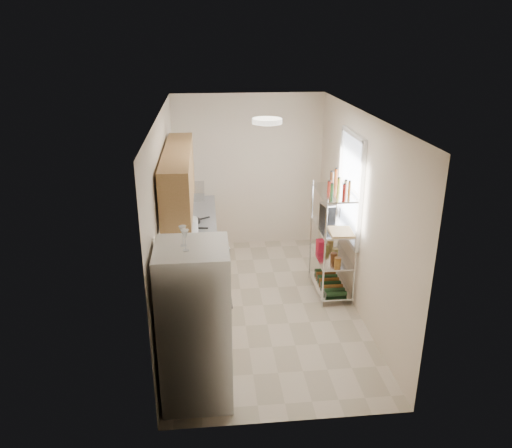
{
  "coord_description": "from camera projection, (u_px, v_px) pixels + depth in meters",
  "views": [
    {
      "loc": [
        -0.7,
        -5.95,
        3.52
      ],
      "look_at": [
        -0.07,
        0.25,
        1.1
      ],
      "focal_mm": 35.0,
      "sensor_mm": 36.0,
      "label": 1
    }
  ],
  "objects": [
    {
      "name": "window",
      "position": [
        351.0,
        187.0,
        6.74
      ],
      "size": [
        0.06,
        1.0,
        1.46
      ],
      "primitive_type": "cube",
      "color": "white",
      "rests_on": "room"
    },
    {
      "name": "rice_cooker",
      "position": [
        188.0,
        226.0,
        6.85
      ],
      "size": [
        0.28,
        0.28,
        0.22
      ],
      "primitive_type": "cylinder",
      "color": "silver",
      "rests_on": "counter_run"
    },
    {
      "name": "frying_pan_small",
      "position": [
        192.0,
        221.0,
        7.29
      ],
      "size": [
        0.33,
        0.33,
        0.05
      ],
      "primitive_type": "cylinder",
      "rotation": [
        0.0,
        0.0,
        0.52
      ],
      "color": "black",
      "rests_on": "counter_run"
    },
    {
      "name": "wine_glass_a",
      "position": [
        183.0,
        236.0,
        4.56
      ],
      "size": [
        0.07,
        0.07,
        0.19
      ],
      "primitive_type": null,
      "color": "silver",
      "rests_on": "refrigerator"
    },
    {
      "name": "upper_cabinets",
      "position": [
        179.0,
        178.0,
        6.2
      ],
      "size": [
        0.33,
        2.2,
        0.72
      ],
      "primitive_type": "cube",
      "color": "#AB7548",
      "rests_on": "room"
    },
    {
      "name": "storage_bag",
      "position": [
        321.0,
        246.0,
        7.14
      ],
      "size": [
        0.11,
        0.15,
        0.17
      ],
      "primitive_type": "cube",
      "rotation": [
        0.0,
        0.0,
        0.06
      ],
      "color": "#B6162D",
      "rests_on": "bakers_rack"
    },
    {
      "name": "range_hood",
      "position": [
        187.0,
        191.0,
        7.1
      ],
      "size": [
        0.5,
        0.6,
        0.12
      ],
      "primitive_type": "cube",
      "color": "#B7BABC",
      "rests_on": "room"
    },
    {
      "name": "refrigerator",
      "position": [
        195.0,
        325.0,
        4.88
      ],
      "size": [
        0.69,
        0.69,
        1.67
      ],
      "primitive_type": "cube",
      "color": "silver",
      "rests_on": "ground"
    },
    {
      "name": "cutting_board",
      "position": [
        341.0,
        232.0,
        6.64
      ],
      "size": [
        0.33,
        0.41,
        0.03
      ],
      "primitive_type": "cube",
      "rotation": [
        0.0,
        0.0,
        -0.06
      ],
      "color": "tan",
      "rests_on": "bakers_rack"
    },
    {
      "name": "wine_glass_b",
      "position": [
        185.0,
        240.0,
        4.46
      ],
      "size": [
        0.07,
        0.07,
        0.2
      ],
      "primitive_type": null,
      "color": "silver",
      "rests_on": "refrigerator"
    },
    {
      "name": "room",
      "position": [
        263.0,
        217.0,
        6.39
      ],
      "size": [
        2.52,
        4.42,
        2.62
      ],
      "color": "beige",
      "rests_on": "ground"
    },
    {
      "name": "ceiling_dome",
      "position": [
        267.0,
        121.0,
        5.65
      ],
      "size": [
        0.34,
        0.34,
        0.05
      ],
      "primitive_type": "cylinder",
      "color": "white",
      "rests_on": "room"
    },
    {
      "name": "counter_run",
      "position": [
        195.0,
        264.0,
        7.02
      ],
      "size": [
        0.63,
        3.51,
        0.9
      ],
      "color": "#AB7548",
      "rests_on": "ground"
    },
    {
      "name": "bakers_rack",
      "position": [
        334.0,
        220.0,
        6.83
      ],
      "size": [
        0.45,
        0.9,
        1.73
      ],
      "color": "silver",
      "rests_on": "ground"
    },
    {
      "name": "espresso_machine",
      "position": [
        327.0,
        212.0,
        7.0
      ],
      "size": [
        0.19,
        0.25,
        0.26
      ],
      "primitive_type": "cube",
      "rotation": [
        0.0,
        0.0,
        0.19
      ],
      "color": "black",
      "rests_on": "bakers_rack"
    },
    {
      "name": "frying_pan_large",
      "position": [
        189.0,
        228.0,
        7.04
      ],
      "size": [
        0.27,
        0.27,
        0.04
      ],
      "primitive_type": "cylinder",
      "rotation": [
        0.0,
        0.0,
        -0.13
      ],
      "color": "black",
      "rests_on": "counter_run"
    }
  ]
}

